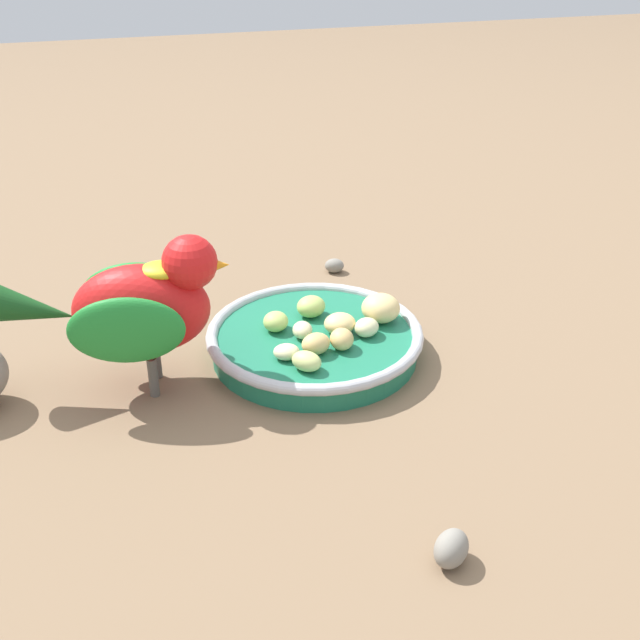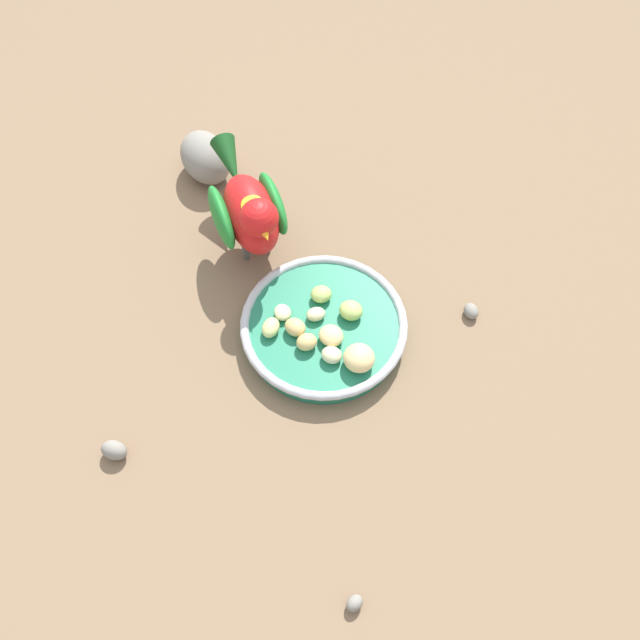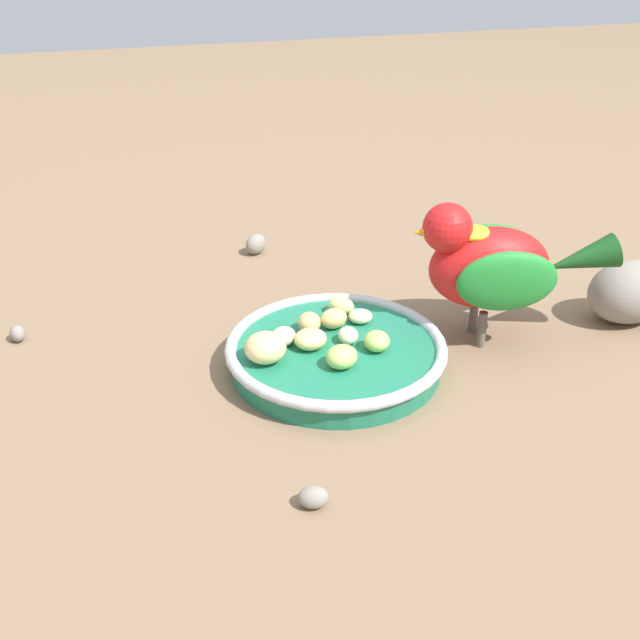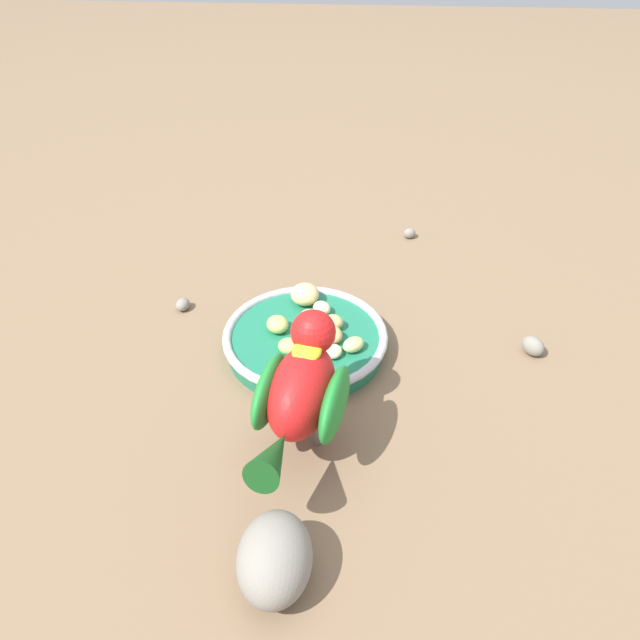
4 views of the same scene
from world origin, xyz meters
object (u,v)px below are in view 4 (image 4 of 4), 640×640
Objects in this scene: feeding_bowl at (305,340)px; pebble_1 at (533,346)px; apple_piece_2 at (305,294)px; apple_piece_3 at (278,324)px; pebble_0 at (183,305)px; apple_piece_0 at (310,318)px; apple_piece_7 at (333,335)px; pebble_2 at (409,233)px; apple_piece_4 at (333,351)px; apple_piece_1 at (307,337)px; apple_piece_9 at (353,347)px; apple_piece_5 at (289,346)px; rock_large at (275,559)px; apple_piece_8 at (333,322)px; apple_piece_6 at (322,308)px; parrot at (301,390)px.

pebble_1 is at bearing -177.82° from feeding_bowl.
apple_piece_2 reaches higher than apple_piece_3.
apple_piece_0 is at bearing 164.01° from pebble_0.
apple_piece_0 is 1.13× the size of apple_piece_7.
apple_piece_2 is at bearing 55.85° from pebble_2.
apple_piece_0 is 0.07m from apple_piece_4.
apple_piece_1 is 0.78× the size of pebble_1.
feeding_bowl is at bearing -26.03° from apple_piece_9.
apple_piece_2 is 1.58× the size of apple_piece_4.
feeding_bowl is at bearing -45.21° from apple_piece_4.
apple_piece_7 is 0.03m from apple_piece_9.
apple_piece_7 reaches higher than pebble_0.
apple_piece_1 is (-0.00, 0.01, 0.02)m from feeding_bowl.
apple_piece_5 is at bearing 145.42° from pebble_0.
pebble_2 is at bearing -117.67° from apple_piece_0.
apple_piece_1 is 0.09m from apple_piece_2.
rock_large is (0.00, 0.36, -0.00)m from apple_piece_0.
feeding_bowl is 0.04m from apple_piece_3.
rock_large reaches higher than apple_piece_9.
apple_piece_0 and apple_piece_5 have the same top height.
apple_piece_3 is 1.31× the size of pebble_0.
apple_piece_9 is (-0.03, 0.05, -0.00)m from apple_piece_8.
apple_piece_4 is 0.03m from apple_piece_7.
apple_piece_0 is 0.05m from apple_piece_3.
apple_piece_8 is (-0.05, -0.05, 0.00)m from apple_piece_5.
apple_piece_0 is 1.16× the size of apple_piece_5.
apple_piece_8 is at bearing -87.43° from apple_piece_7.
apple_piece_2 is 1.50× the size of apple_piece_6.
pebble_0 is (0.16, -0.11, -0.03)m from apple_piece_5.
apple_piece_0 and apple_piece_7 have the same top height.
parrot is at bearing 101.75° from apple_piece_5.
apple_piece_7 reaches higher than apple_piece_1.
apple_piece_0 is 0.31m from pebble_2.
pebble_0 is at bearing -21.83° from apple_piece_7.
apple_piece_2 is at bearing -52.77° from apple_piece_8.
rock_large reaches higher than apple_piece_3.
apple_piece_7 reaches higher than feeding_bowl.
apple_piece_8 is at bearing -135.92° from apple_piece_5.
apple_piece_1 is at bearing 153.74° from pebble_0.
apple_piece_4 is at bearing 148.76° from apple_piece_3.
apple_piece_0 is 1.37× the size of pebble_0.
apple_piece_3 is at bearing 36.56° from apple_piece_6.
apple_piece_6 is 0.21m from pebble_0.
rock_large is (0.04, 0.30, 0.00)m from apple_piece_4.
pebble_1 is at bearing 178.87° from apple_piece_8.
apple_piece_0 is (-0.00, -0.02, 0.02)m from feeding_bowl.
apple_piece_9 reaches higher than pebble_2.
pebble_2 is (-0.13, -0.25, -0.03)m from apple_piece_6.
pebble_1 is (-0.28, 0.04, -0.02)m from apple_piece_6.
apple_piece_5 is at bearing 63.37° from feeding_bowl.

